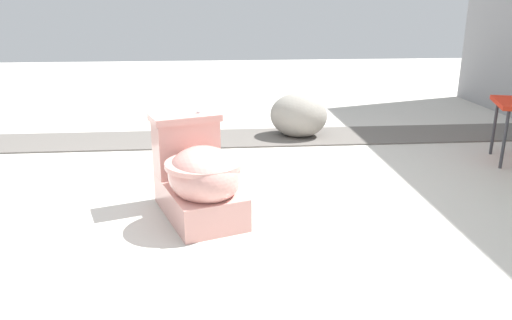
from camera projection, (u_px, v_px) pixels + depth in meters
name	position (u px, v px, depth m)	size (l,w,h in m)	color
ground_plane	(198.00, 201.00, 2.85)	(14.00, 14.00, 0.00)	beige
gravel_strip	(262.00, 137.00, 4.14)	(0.56, 8.00, 0.01)	#605B56
toilet	(199.00, 176.00, 2.59)	(0.72, 0.56, 0.52)	#E09E93
boulder_near	(299.00, 115.00, 4.13)	(0.48, 0.39, 0.37)	gray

